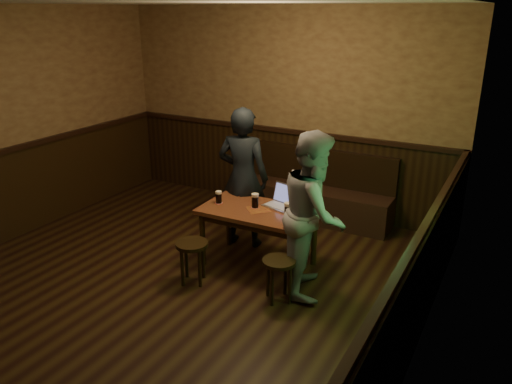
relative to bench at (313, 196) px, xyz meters
The scene contains 12 objects.
room 2.74m from the bench, 103.21° to the right, with size 5.04×6.04×2.84m.
bench is the anchor object (origin of this frame).
pub_table 1.60m from the bench, 90.00° to the right, with size 1.27×0.75×0.68m.
stool_left 2.29m from the bench, 100.58° to the right, with size 0.44×0.44×0.46m.
stool_right 2.19m from the bench, 76.00° to the right, with size 0.36×0.36×0.45m.
pint_left 1.75m from the bench, 106.54° to the right, with size 0.09×0.09×0.15m.
pint_mid 1.61m from the bench, 92.16° to the right, with size 0.11×0.11×0.16m.
pint_right 1.74m from the bench, 76.70° to the right, with size 0.11×0.11×0.17m.
laptop 1.43m from the bench, 82.42° to the right, with size 0.39×0.34×0.24m.
menu 1.86m from the bench, 73.17° to the right, with size 0.22×0.15×0.00m, color silver.
person_suit 1.35m from the bench, 110.17° to the right, with size 0.62×0.41×1.70m, color black.
person_grey 1.96m from the bench, 67.54° to the right, with size 0.81×0.63×1.67m, color #929398.
Camera 1 is at (3.01, -3.28, 2.74)m, focal length 35.00 mm.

